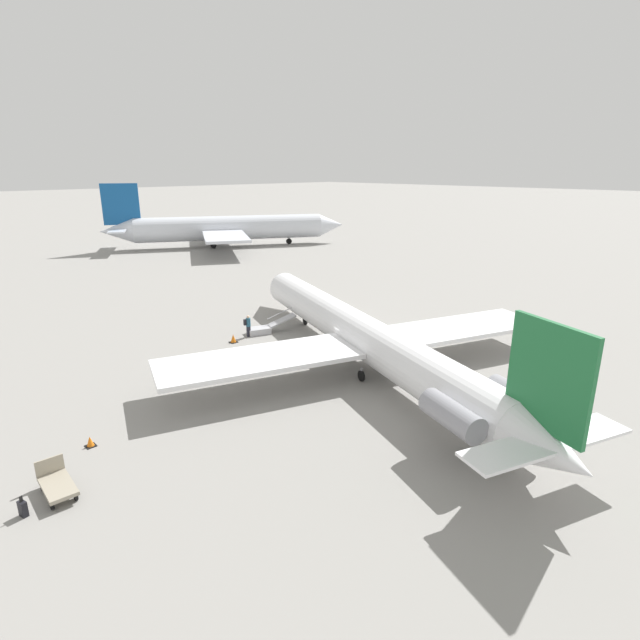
{
  "coord_description": "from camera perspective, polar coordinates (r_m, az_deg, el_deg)",
  "views": [
    {
      "loc": [
        -21.12,
        24.17,
        12.91
      ],
      "look_at": [
        4.36,
        -0.68,
        1.94
      ],
      "focal_mm": 28.0,
      "sensor_mm": 36.0,
      "label": 1
    }
  ],
  "objects": [
    {
      "name": "airplane_far_center",
      "position": [
        86.15,
        -10.79,
        10.31
      ],
      "size": [
        28.95,
        37.0,
        10.43
      ],
      "rotation": [
        0.0,
        0.0,
        4.2
      ],
      "color": "silver",
      "rests_on": "ground"
    },
    {
      "name": "ground_plane",
      "position": [
        34.6,
        4.26,
        -4.82
      ],
      "size": [
        600.0,
        600.0,
        0.0
      ],
      "primitive_type": "plane",
      "color": "gray"
    },
    {
      "name": "traffic_cone_near_cart",
      "position": [
        27.05,
        -24.78,
        -12.52
      ],
      "size": [
        0.47,
        0.47,
        0.52
      ],
      "color": "black",
      "rests_on": "ground"
    },
    {
      "name": "traffic_cone_near_stairs",
      "position": [
        38.77,
        -9.88,
        -2.12
      ],
      "size": [
        0.58,
        0.58,
        0.64
      ],
      "color": "black",
      "rests_on": "ground"
    },
    {
      "name": "passenger",
      "position": [
        39.68,
        -8.24,
        -0.51
      ],
      "size": [
        0.44,
        0.57,
        1.74
      ],
      "rotation": [
        0.0,
        0.0,
        -1.92
      ],
      "color": "#23232D",
      "rests_on": "ground"
    },
    {
      "name": "airplane_main",
      "position": [
        32.98,
        5.2,
        -1.93
      ],
      "size": [
        34.24,
        26.86,
        7.28
      ],
      "rotation": [
        0.0,
        0.0,
        -0.35
      ],
      "color": "white",
      "rests_on": "ground"
    },
    {
      "name": "boarding_stairs",
      "position": [
        40.55,
        -6.45,
        -0.97
      ],
      "size": [
        2.32,
        4.12,
        1.78
      ],
      "rotation": [
        0.0,
        0.0,
        -1.92
      ],
      "color": "#B2B2B7",
      "rests_on": "ground"
    },
    {
      "name": "luggage_cart",
      "position": [
        24.07,
        -27.86,
        -16.23
      ],
      "size": [
        2.27,
        1.25,
        1.22
      ],
      "rotation": [
        0.0,
        0.0,
        -0.07
      ],
      "color": "#9E937F",
      "rests_on": "ground"
    },
    {
      "name": "suitcase",
      "position": [
        23.46,
        -30.83,
        -18.02
      ],
      "size": [
        0.4,
        0.29,
        0.88
      ],
      "rotation": [
        0.0,
        0.0,
        0.22
      ],
      "color": "black",
      "rests_on": "ground"
    }
  ]
}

